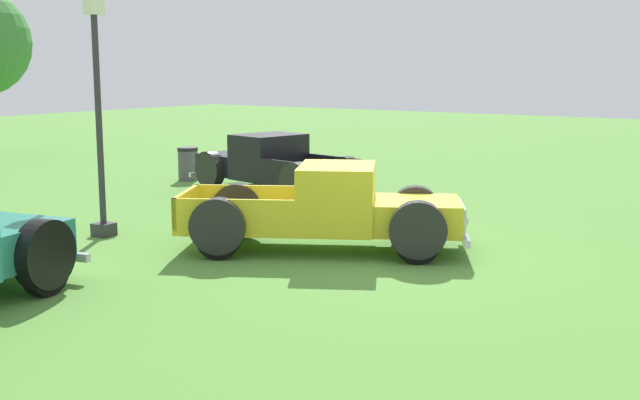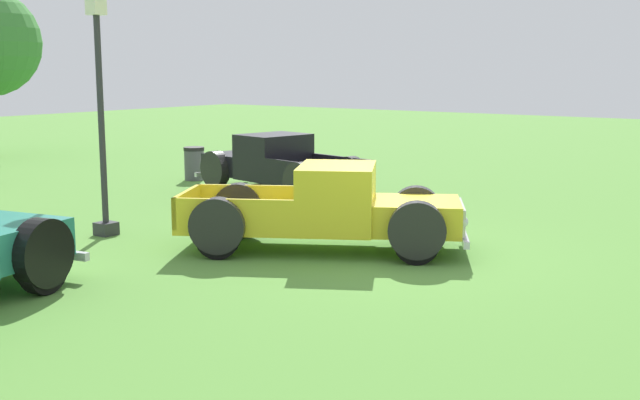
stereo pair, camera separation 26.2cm
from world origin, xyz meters
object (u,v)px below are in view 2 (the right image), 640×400
at_px(lamp_post_far, 101,110).
at_px(pickup_truck_behind_left, 272,165).
at_px(trash_can, 194,163).
at_px(pickup_truck_foreground, 340,210).

bearing_deg(lamp_post_far, pickup_truck_behind_left, 6.51).
xyz_separation_m(lamp_post_far, trash_can, (6.41, 3.95, -1.92)).
distance_m(pickup_truck_behind_left, trash_can, 3.32).
xyz_separation_m(pickup_truck_foreground, pickup_truck_behind_left, (4.35, 5.08, -0.00)).
relative_size(pickup_truck_behind_left, trash_can, 5.48).
bearing_deg(trash_can, pickup_truck_behind_left, -98.54).
distance_m(lamp_post_far, trash_can, 7.77).
height_order(pickup_truck_foreground, lamp_post_far, lamp_post_far).
bearing_deg(pickup_truck_behind_left, trash_can, 81.46).
relative_size(pickup_truck_foreground, trash_can, 5.47).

